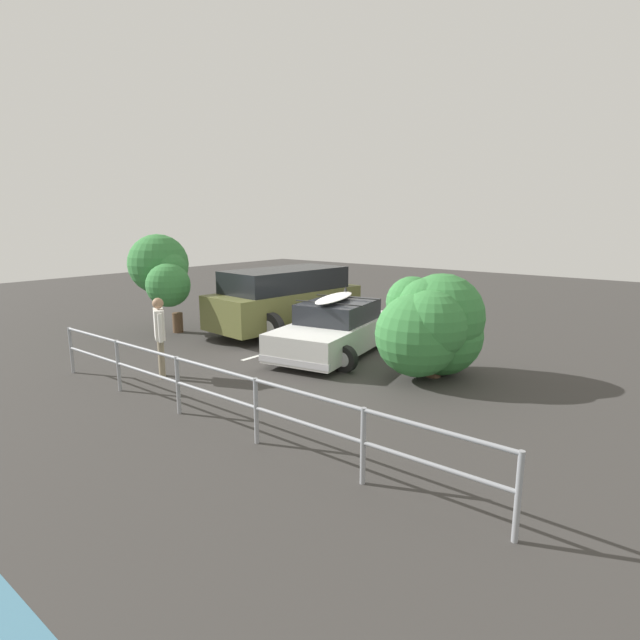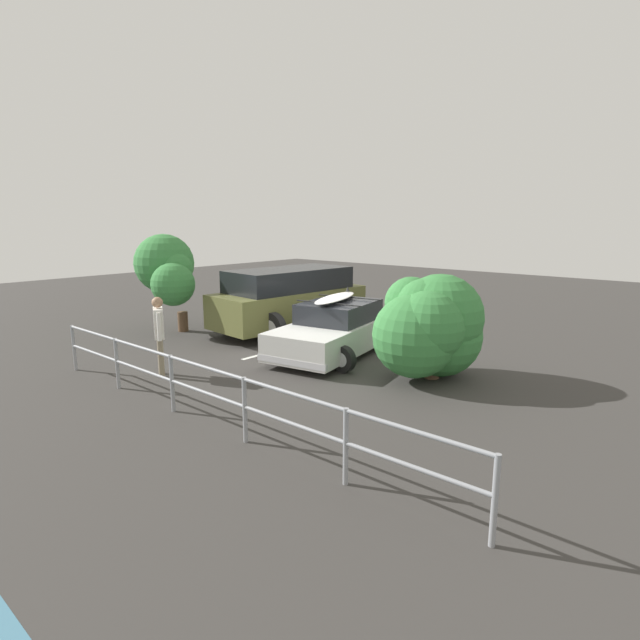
{
  "view_description": "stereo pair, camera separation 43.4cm",
  "coord_description": "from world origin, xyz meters",
  "px_view_note": "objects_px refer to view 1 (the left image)",
  "views": [
    {
      "loc": [
        -7.46,
        9.48,
        3.29
      ],
      "look_at": [
        -0.18,
        0.44,
        0.95
      ],
      "focal_mm": 28.0,
      "sensor_mm": 36.0,
      "label": 1
    },
    {
      "loc": [
        -7.8,
        9.2,
        3.29
      ],
      "look_at": [
        -0.18,
        0.44,
        0.95
      ],
      "focal_mm": 28.0,
      "sensor_mm": 36.0,
      "label": 2
    }
  ],
  "objects_px": {
    "sedan_car": "(336,329)",
    "suv_car": "(286,299)",
    "person_bystander": "(160,330)",
    "bush_near_left": "(432,324)",
    "bush_near_right": "(163,270)"
  },
  "relations": [
    {
      "from": "sedan_car",
      "to": "suv_car",
      "type": "xyz_separation_m",
      "value": [
        2.68,
        -1.09,
        0.36
      ]
    },
    {
      "from": "person_bystander",
      "to": "bush_near_left",
      "type": "height_order",
      "value": "bush_near_left"
    },
    {
      "from": "suv_car",
      "to": "bush_near_left",
      "type": "xyz_separation_m",
      "value": [
        -5.42,
        1.41,
        0.17
      ]
    },
    {
      "from": "suv_car",
      "to": "person_bystander",
      "type": "height_order",
      "value": "suv_car"
    },
    {
      "from": "person_bystander",
      "to": "bush_near_right",
      "type": "height_order",
      "value": "bush_near_right"
    },
    {
      "from": "suv_car",
      "to": "bush_near_left",
      "type": "distance_m",
      "value": 5.6
    },
    {
      "from": "suv_car",
      "to": "bush_near_right",
      "type": "distance_m",
      "value": 3.7
    },
    {
      "from": "sedan_car",
      "to": "bush_near_right",
      "type": "height_order",
      "value": "bush_near_right"
    },
    {
      "from": "person_bystander",
      "to": "bush_near_left",
      "type": "relative_size",
      "value": 0.69
    },
    {
      "from": "suv_car",
      "to": "person_bystander",
      "type": "distance_m",
      "value": 5.06
    },
    {
      "from": "sedan_car",
      "to": "person_bystander",
      "type": "height_order",
      "value": "person_bystander"
    },
    {
      "from": "suv_car",
      "to": "bush_near_left",
      "type": "relative_size",
      "value": 2.04
    },
    {
      "from": "sedan_car",
      "to": "bush_near_right",
      "type": "bearing_deg",
      "value": 12.67
    },
    {
      "from": "bush_near_left",
      "to": "bush_near_right",
      "type": "xyz_separation_m",
      "value": [
        8.18,
        0.91,
        0.7
      ]
    },
    {
      "from": "sedan_car",
      "to": "person_bystander",
      "type": "xyz_separation_m",
      "value": [
        1.69,
        3.87,
        0.41
      ]
    }
  ]
}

